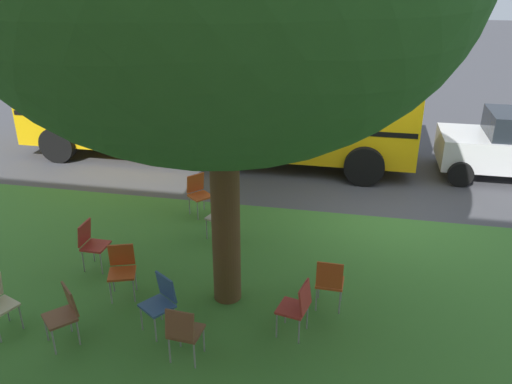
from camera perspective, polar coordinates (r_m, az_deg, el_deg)
name	(u,v)px	position (r m, az deg, el deg)	size (l,w,h in m)	color
ground	(381,213)	(11.67, 13.38, -2.22)	(80.00, 80.00, 0.00)	#424247
grass_verge	(385,300)	(8.90, 13.72, -11.22)	(48.00, 6.00, 0.01)	#3D752D
chair_0	(91,242)	(9.64, -17.38, -5.13)	(0.43, 0.43, 0.88)	#B7332D
chair_1	(330,281)	(8.25, 7.96, -9.46)	(0.43, 0.43, 0.88)	#C64C1E
chair_2	(122,267)	(8.77, -14.29, -7.84)	(0.53, 0.53, 0.88)	#C64C1E
chair_3	(184,330)	(7.30, -7.83, -14.56)	(0.45, 0.46, 0.88)	brown
chair_4	(64,311)	(8.02, -20.02, -11.99)	(0.59, 0.59, 0.88)	brown
chair_5	(222,214)	(10.16, -3.72, -2.41)	(0.53, 0.52, 0.88)	#ADA393
chair_7	(297,305)	(7.69, 4.50, -12.07)	(0.50, 0.50, 0.88)	#B7332D
chair_8	(161,299)	(7.90, -10.25, -11.33)	(0.58, 0.58, 0.88)	#335184
chair_9	(198,191)	(11.18, -6.25, 0.06)	(0.59, 0.59, 0.88)	#C64C1E
school_bus	(214,93)	(14.16, -4.52, 10.63)	(10.40, 2.80, 2.88)	yellow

